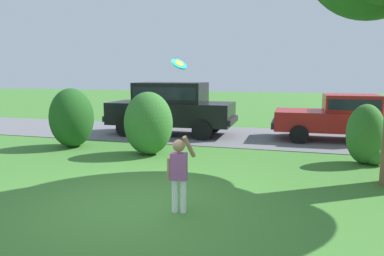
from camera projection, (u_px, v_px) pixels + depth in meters
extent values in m
plane|color=#3D752D|center=(140.00, 204.00, 6.55)|extent=(80.00, 80.00, 0.00)
cube|color=slate|center=(227.00, 136.00, 13.67)|extent=(28.00, 4.40, 0.02)
ellipsoid|color=#1E511C|center=(72.00, 118.00, 11.52)|extent=(1.31, 1.38, 1.81)
ellipsoid|color=#1E511C|center=(75.00, 135.00, 11.86)|extent=(0.75, 0.75, 0.68)
ellipsoid|color=#33702B|center=(148.00, 123.00, 10.46)|extent=(1.36, 1.31, 1.75)
ellipsoid|color=#33702B|center=(365.00, 134.00, 9.37)|extent=(0.92, 0.91, 1.51)
ellipsoid|color=#33702B|center=(374.00, 155.00, 9.31)|extent=(0.56, 0.56, 0.51)
cube|color=maroon|center=(339.00, 121.00, 12.60)|extent=(4.26, 1.97, 0.64)
cube|color=maroon|center=(351.00, 103.00, 12.43)|extent=(1.73, 1.67, 0.56)
cube|color=black|center=(351.00, 103.00, 12.43)|extent=(1.60, 1.69, 0.34)
cylinder|color=black|center=(299.00, 135.00, 12.09)|extent=(0.61, 0.24, 0.60)
cylinder|color=black|center=(298.00, 127.00, 13.89)|extent=(0.61, 0.24, 0.60)
cylinder|color=black|center=(375.00, 129.00, 13.22)|extent=(0.61, 0.24, 0.60)
cube|color=black|center=(274.00, 123.00, 13.17)|extent=(0.17, 1.75, 0.20)
cube|color=black|center=(171.00, 113.00, 13.86)|extent=(4.56, 1.98, 0.80)
cube|color=black|center=(171.00, 92.00, 13.75)|extent=(2.52, 1.70, 0.72)
cube|color=black|center=(171.00, 92.00, 13.75)|extent=(2.33, 1.71, 0.43)
cylinder|color=black|center=(126.00, 128.00, 13.39)|extent=(0.69, 0.24, 0.68)
cylinder|color=black|center=(146.00, 121.00, 15.18)|extent=(0.69, 0.24, 0.68)
cylinder|color=black|center=(202.00, 131.00, 12.67)|extent=(0.69, 0.24, 0.68)
cylinder|color=black|center=(213.00, 124.00, 14.47)|extent=(0.69, 0.24, 0.68)
cube|color=black|center=(115.00, 117.00, 14.48)|extent=(0.17, 1.75, 0.20)
cube|color=black|center=(233.00, 120.00, 13.30)|extent=(0.17, 1.75, 0.20)
cylinder|color=white|center=(175.00, 196.00, 6.15)|extent=(0.10, 0.10, 0.55)
cylinder|color=white|center=(183.00, 196.00, 6.12)|extent=(0.10, 0.10, 0.55)
cube|color=#994C8C|center=(179.00, 166.00, 6.06)|extent=(0.28, 0.19, 0.44)
sphere|color=#A37556|center=(179.00, 146.00, 6.02)|extent=(0.20, 0.20, 0.20)
cylinder|color=#A37556|center=(189.00, 147.00, 6.04)|extent=(0.18, 0.25, 0.39)
cylinder|color=#A37556|center=(169.00, 169.00, 6.10)|extent=(0.07, 0.07, 0.36)
cylinder|color=#1EB7B2|center=(179.00, 64.00, 6.25)|extent=(0.29, 0.28, 0.24)
cylinder|color=yellow|center=(179.00, 64.00, 6.25)|extent=(0.17, 0.16, 0.15)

